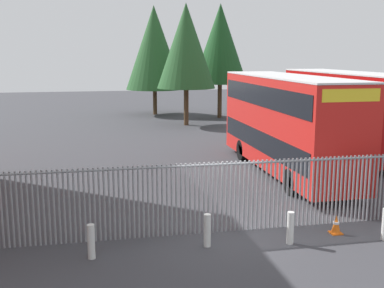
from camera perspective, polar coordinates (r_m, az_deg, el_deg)
name	(u,v)px	position (r m, az deg, el deg)	size (l,w,h in m)	color
ground_plane	(175,170)	(22.37, -2.06, -3.17)	(100.00, 100.00, 0.00)	#3D3D42
palisade_fence	(206,195)	(14.41, 1.72, -6.16)	(16.55, 0.14, 2.35)	gray
double_decker_bus_near_gate	(286,120)	(21.86, 11.21, 2.78)	(2.54, 10.81, 4.42)	red
double_decker_bus_behind_fence_left	(345,109)	(27.26, 17.83, 4.00)	(2.54, 10.81, 4.42)	#B70C0C
bollard_near_left	(91,242)	(13.16, -11.95, -11.33)	(0.20, 0.20, 0.95)	silver
bollard_center_front	(207,230)	(13.66, 1.83, -10.26)	(0.20, 0.20, 0.95)	silver
bollard_near_right	(290,228)	(14.10, 11.67, -9.79)	(0.20, 0.20, 0.95)	silver
traffic_cone_by_gate	(336,224)	(15.27, 16.82, -9.17)	(0.34, 0.34, 0.59)	orange
tree_tall_back	(186,46)	(36.23, -0.71, 11.62)	(4.38, 4.38, 9.08)	#4C3823
tree_short_side	(154,48)	(42.94, -4.53, 11.38)	(5.09, 5.09, 9.54)	#4C3823
tree_mid_row	(220,44)	(40.70, 3.40, 11.85)	(4.58, 4.58, 9.47)	#4C3823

